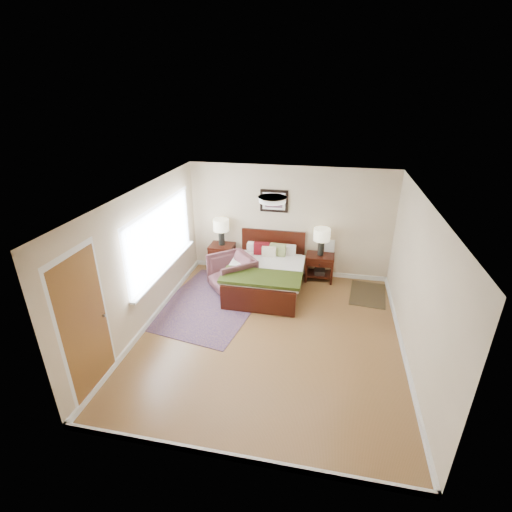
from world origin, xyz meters
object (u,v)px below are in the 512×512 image
Objects in this scene: nightstand_left at (222,250)px; armchair at (232,273)px; lamp_left at (221,227)px; nightstand_right at (320,265)px; rug_persian at (211,303)px; lamp_right at (322,237)px; bed at (266,270)px.

armchair is (0.45, -0.82, -0.15)m from nightstand_left.
lamp_left reaches higher than nightstand_left.
lamp_left reaches higher than nightstand_right.
nightstand_left reaches higher than rug_persian.
lamp_right is 2.77m from rug_persian.
lamp_right is (1.09, 0.70, 0.57)m from bed.
rug_persian is (0.17, -1.46, -0.53)m from nightstand_left.
rug_persian is at bearing -144.93° from nightstand_right.
armchair is at bearing -154.92° from lamp_right.
nightstand_right is 2.37m from lamp_left.
rug_persian is at bearing -83.48° from lamp_left.
armchair is (-1.81, -0.85, -0.65)m from lamp_right.
bed is 0.74× the size of rug_persian.
nightstand_right reaches higher than rug_persian.
lamp_right reaches higher than nightstand_right.
lamp_left is at bearing 179.63° from nightstand_right.
lamp_right is at bearing 45.20° from rug_persian.
armchair is (-1.81, -0.83, 0.01)m from nightstand_right.
bed is 1.29m from nightstand_right.
nightstand_right is at bearing 74.20° from armchair.
nightstand_right is at bearing -90.00° from lamp_right.
bed reaches higher than nightstand_right.
rug_persian is at bearing -64.52° from armchair.
lamp_right is (0.00, 0.01, 0.66)m from nightstand_right.
nightstand_left is 1.56m from rug_persian.
armchair is 0.80m from rug_persian.
lamp_left is (-2.26, 0.01, 0.72)m from nightstand_right.
rug_persian is (0.17, -1.48, -1.09)m from lamp_left.
nightstand_left is 1.09× the size of lamp_right.
bed is at bearing -31.00° from lamp_left.
nightstand_right is 0.66m from lamp_right.
armchair is at bearing -155.30° from nightstand_right.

